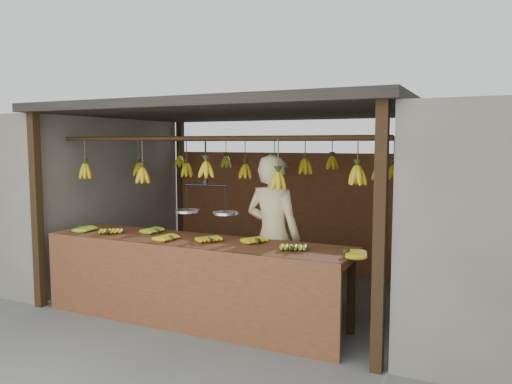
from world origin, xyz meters
The scene contains 8 objects.
ground centered at (0.00, 0.00, 0.00)m, with size 80.00×80.00×0.00m, color #5B5B57.
stall centered at (0.00, 0.33, 1.97)m, with size 4.30×3.30×2.40m.
neighbor_left centered at (-3.60, 0.00, 1.15)m, with size 3.00×3.00×2.30m, color slate.
counter centered at (-0.07, -1.23, 0.71)m, with size 3.59×0.80×0.96m.
hanging_bananas centered at (-0.01, 0.00, 1.62)m, with size 3.54×2.22×0.39m.
balance_scale centered at (0.01, -1.00, 1.24)m, with size 0.73×0.32×0.82m.
vendor centered at (0.64, -0.60, 0.91)m, with size 0.67×0.44×1.82m, color beige.
bag_bundles centered at (1.94, 1.35, 0.99)m, with size 0.08×0.26×1.27m.
Camera 1 is at (2.83, -5.64, 1.95)m, focal length 35.00 mm.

